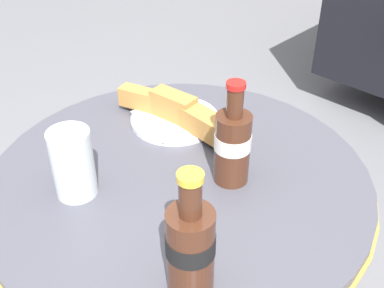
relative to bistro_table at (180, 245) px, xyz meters
The scene contains 5 objects.
bistro_table is the anchor object (origin of this frame).
cola_bottle_left 0.30m from the bistro_table, 33.42° to the left, with size 0.07×0.07×0.21m.
cola_bottle_right 0.39m from the bistro_table, 41.75° to the right, with size 0.07×0.07×0.21m.
drinking_glass 0.33m from the bistro_table, 119.81° to the right, with size 0.08×0.08×0.13m.
lunch_plate_near 0.29m from the bistro_table, 136.04° to the left, with size 0.31×0.20×0.07m.
Camera 1 is at (0.53, -0.52, 1.35)m, focal length 45.00 mm.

